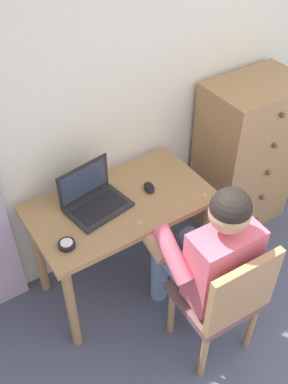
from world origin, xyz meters
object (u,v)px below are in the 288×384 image
dresser (245,156)px  desk_clock (67,245)px  computer_mouse (149,187)px  desk (121,217)px  chair (224,298)px  person_seated (207,253)px  laptop (93,198)px

dresser → desk_clock: size_ratio=12.72×
dresser → computer_mouse: (-0.89, -0.09, 0.19)m
desk_clock → dresser: bearing=8.9°
computer_mouse → desk_clock: size_ratio=1.11×
desk → computer_mouse: (0.20, -0.00, 0.14)m
dresser → chair: dresser is taller
person_seated → desk_clock: person_seated is taller
computer_mouse → chair: bearing=-71.4°
desk → computer_mouse: bearing=-0.9°
chair → desk_clock: (-0.61, 0.57, 0.26)m
desk → person_seated: person_seated is taller
computer_mouse → person_seated: bearing=-70.5°
person_seated → computer_mouse: (-0.02, 0.53, 0.08)m
person_seated → desk_clock: size_ratio=13.40×
desk → laptop: laptop is taller
person_seated → laptop: bearing=120.9°
desk → computer_mouse: computer_mouse is taller
desk → chair: size_ratio=1.19×
desk → computer_mouse: 0.24m
desk → laptop: bearing=157.4°
laptop → desk_clock: (-0.27, -0.20, -0.04)m
chair → desk_clock: bearing=137.0°
dresser → person_seated: (-0.87, -0.62, 0.11)m
desk_clock → chair: bearing=-43.0°
desk → dresser: size_ratio=0.93×
chair → computer_mouse: size_ratio=8.88×
person_seated → laptop: (-0.35, 0.59, 0.12)m
chair → person_seated: bearing=88.2°
computer_mouse → desk_clock: (-0.60, -0.14, -0.00)m
person_seated → computer_mouse: person_seated is taller
desk → laptop: 0.23m
chair → person_seated: 0.26m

